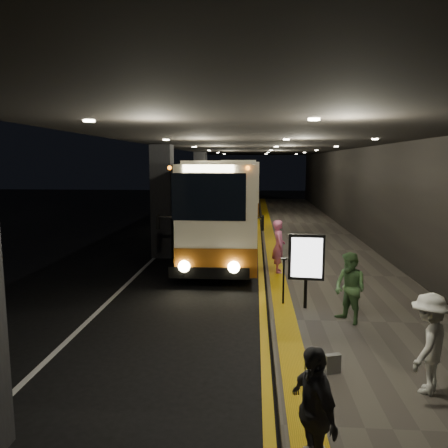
{
  "coord_description": "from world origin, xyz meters",
  "views": [
    {
      "loc": [
        2.12,
        -12.85,
        3.74
      ],
      "look_at": [
        1.1,
        1.42,
        1.7
      ],
      "focal_mm": 35.0,
      "sensor_mm": 36.0,
      "label": 1
    }
  ],
  "objects_px": {
    "passenger_waiting_white": "(429,343)",
    "passenger_waiting_grey": "(313,412)",
    "coach_main": "(223,210)",
    "passenger_waiting_green": "(350,288)",
    "passenger_boarding": "(279,246)",
    "info_sign": "(306,259)",
    "stanchion_post": "(283,281)",
    "bag_polka": "(333,364)",
    "coach_second": "(237,189)",
    "coach_third": "(244,182)"
  },
  "relations": [
    {
      "from": "coach_main",
      "to": "passenger_waiting_green",
      "type": "height_order",
      "value": "coach_main"
    },
    {
      "from": "bag_polka",
      "to": "stanchion_post",
      "type": "relative_size",
      "value": 0.28
    },
    {
      "from": "coach_main",
      "to": "passenger_waiting_green",
      "type": "relative_size",
      "value": 7.4
    },
    {
      "from": "passenger_waiting_white",
      "to": "passenger_waiting_grey",
      "type": "bearing_deg",
      "value": -8.55
    },
    {
      "from": "stanchion_post",
      "to": "passenger_waiting_grey",
      "type": "bearing_deg",
      "value": -90.56
    },
    {
      "from": "coach_third",
      "to": "bag_polka",
      "type": "height_order",
      "value": "coach_third"
    },
    {
      "from": "passenger_boarding",
      "to": "passenger_waiting_green",
      "type": "relative_size",
      "value": 1.08
    },
    {
      "from": "coach_second",
      "to": "passenger_waiting_grey",
      "type": "height_order",
      "value": "coach_second"
    },
    {
      "from": "bag_polka",
      "to": "info_sign",
      "type": "distance_m",
      "value": 3.53
    },
    {
      "from": "passenger_waiting_green",
      "to": "info_sign",
      "type": "distance_m",
      "value": 1.35
    },
    {
      "from": "coach_main",
      "to": "coach_second",
      "type": "xyz_separation_m",
      "value": [
        0.03,
        13.8,
        0.03
      ]
    },
    {
      "from": "coach_main",
      "to": "stanchion_post",
      "type": "bearing_deg",
      "value": -76.12
    },
    {
      "from": "passenger_waiting_white",
      "to": "info_sign",
      "type": "relative_size",
      "value": 0.86
    },
    {
      "from": "passenger_waiting_green",
      "to": "passenger_waiting_grey",
      "type": "distance_m",
      "value": 5.15
    },
    {
      "from": "bag_polka",
      "to": "info_sign",
      "type": "xyz_separation_m",
      "value": [
        -0.09,
        3.36,
        1.08
      ]
    },
    {
      "from": "passenger_boarding",
      "to": "coach_main",
      "type": "bearing_deg",
      "value": 25.15
    },
    {
      "from": "passenger_waiting_grey",
      "to": "info_sign",
      "type": "height_order",
      "value": "info_sign"
    },
    {
      "from": "info_sign",
      "to": "stanchion_post",
      "type": "height_order",
      "value": "info_sign"
    },
    {
      "from": "passenger_boarding",
      "to": "passenger_waiting_white",
      "type": "bearing_deg",
      "value": -167.67
    },
    {
      "from": "passenger_waiting_grey",
      "to": "bag_polka",
      "type": "height_order",
      "value": "passenger_waiting_grey"
    },
    {
      "from": "coach_second",
      "to": "info_sign",
      "type": "distance_m",
      "value": 21.53
    },
    {
      "from": "coach_second",
      "to": "stanchion_post",
      "type": "relative_size",
      "value": 10.19
    },
    {
      "from": "passenger_waiting_green",
      "to": "info_sign",
      "type": "height_order",
      "value": "info_sign"
    },
    {
      "from": "coach_second",
      "to": "passenger_waiting_white",
      "type": "height_order",
      "value": "coach_second"
    },
    {
      "from": "bag_polka",
      "to": "passenger_waiting_green",
      "type": "bearing_deg",
      "value": 72.17
    },
    {
      "from": "stanchion_post",
      "to": "passenger_waiting_white",
      "type": "bearing_deg",
      "value": -64.49
    },
    {
      "from": "passenger_waiting_green",
      "to": "passenger_waiting_grey",
      "type": "bearing_deg",
      "value": -50.82
    },
    {
      "from": "coach_main",
      "to": "passenger_boarding",
      "type": "xyz_separation_m",
      "value": [
        2.11,
        -4.05,
        -0.75
      ]
    },
    {
      "from": "coach_main",
      "to": "coach_second",
      "type": "distance_m",
      "value": 13.8
    },
    {
      "from": "coach_second",
      "to": "stanchion_post",
      "type": "bearing_deg",
      "value": -87.38
    },
    {
      "from": "coach_second",
      "to": "coach_third",
      "type": "bearing_deg",
      "value": 86.09
    },
    {
      "from": "coach_third",
      "to": "passenger_boarding",
      "type": "bearing_deg",
      "value": -84.93
    },
    {
      "from": "passenger_waiting_green",
      "to": "passenger_waiting_white",
      "type": "height_order",
      "value": "passenger_waiting_green"
    },
    {
      "from": "coach_main",
      "to": "stanchion_post",
      "type": "distance_m",
      "value": 7.65
    },
    {
      "from": "passenger_waiting_white",
      "to": "passenger_waiting_grey",
      "type": "xyz_separation_m",
      "value": [
        -2.04,
        -2.01,
        -0.01
      ]
    },
    {
      "from": "passenger_boarding",
      "to": "passenger_waiting_green",
      "type": "height_order",
      "value": "passenger_boarding"
    },
    {
      "from": "passenger_waiting_white",
      "to": "stanchion_post",
      "type": "xyz_separation_m",
      "value": [
        -1.98,
        4.15,
        -0.2
      ]
    },
    {
      "from": "coach_main",
      "to": "coach_third",
      "type": "relative_size",
      "value": 1.01
    },
    {
      "from": "passenger_waiting_white",
      "to": "bag_polka",
      "type": "relative_size",
      "value": 4.81
    },
    {
      "from": "coach_second",
      "to": "bag_polka",
      "type": "height_order",
      "value": "coach_second"
    },
    {
      "from": "stanchion_post",
      "to": "info_sign",
      "type": "bearing_deg",
      "value": -28.27
    },
    {
      "from": "coach_third",
      "to": "passenger_waiting_grey",
      "type": "distance_m",
      "value": 39.02
    },
    {
      "from": "passenger_waiting_grey",
      "to": "stanchion_post",
      "type": "xyz_separation_m",
      "value": [
        0.06,
        6.16,
        -0.2
      ]
    },
    {
      "from": "passenger_waiting_white",
      "to": "info_sign",
      "type": "distance_m",
      "value": 4.16
    },
    {
      "from": "coach_main",
      "to": "passenger_waiting_green",
      "type": "xyz_separation_m",
      "value": [
        3.45,
        -8.51,
        -0.81
      ]
    },
    {
      "from": "coach_second",
      "to": "passenger_waiting_white",
      "type": "xyz_separation_m",
      "value": [
        4.01,
        -25.24,
        -0.85
      ]
    },
    {
      "from": "stanchion_post",
      "to": "bag_polka",
      "type": "bearing_deg",
      "value": -80.46
    },
    {
      "from": "bag_polka",
      "to": "coach_second",
      "type": "bearing_deg",
      "value": 96.11
    },
    {
      "from": "bag_polka",
      "to": "stanchion_post",
      "type": "height_order",
      "value": "stanchion_post"
    },
    {
      "from": "coach_main",
      "to": "passenger_boarding",
      "type": "relative_size",
      "value": 6.85
    }
  ]
}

